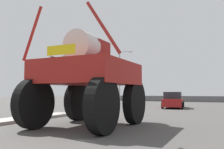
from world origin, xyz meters
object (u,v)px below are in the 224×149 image
at_px(sedan_ahead, 173,100).
at_px(bare_tree_left, 72,64).
at_px(oversize_sprayer, 88,79).
at_px(traffic_signal_near_left, 52,71).
at_px(streetlight_far_left, 121,74).

xyz_separation_m(sedan_ahead, bare_tree_left, (-10.15, -2.20, 3.80)).
height_order(oversize_sprayer, sedan_ahead, oversize_sprayer).
xyz_separation_m(sedan_ahead, traffic_signal_near_left, (-6.17, -10.08, 2.23)).
relative_size(traffic_signal_near_left, bare_tree_left, 0.71).
xyz_separation_m(sedan_ahead, streetlight_far_left, (-8.06, 5.89, 3.26)).
bearing_deg(streetlight_far_left, traffic_signal_near_left, -83.24).
distance_m(sedan_ahead, bare_tree_left, 11.05).
xyz_separation_m(traffic_signal_near_left, streetlight_far_left, (-1.89, 15.97, 1.02)).
height_order(traffic_signal_near_left, bare_tree_left, bare_tree_left).
bearing_deg(traffic_signal_near_left, oversize_sprayer, -35.46).
distance_m(streetlight_far_left, bare_tree_left, 8.37).
height_order(oversize_sprayer, traffic_signal_near_left, oversize_sprayer).
height_order(oversize_sprayer, streetlight_far_left, streetlight_far_left).
relative_size(traffic_signal_near_left, streetlight_far_left, 0.57).
relative_size(sedan_ahead, traffic_signal_near_left, 1.06).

